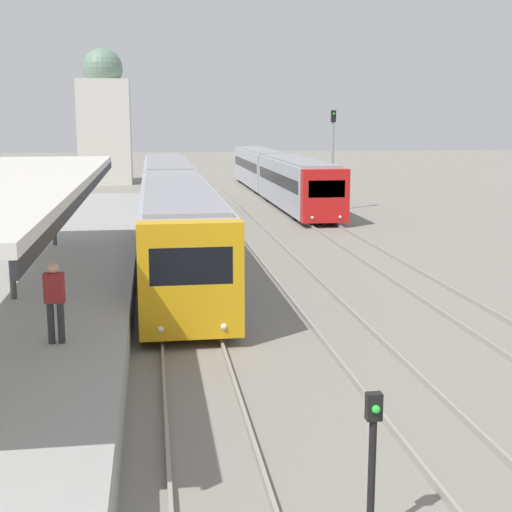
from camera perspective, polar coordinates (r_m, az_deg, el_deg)
name	(u,v)px	position (r m, az deg, el deg)	size (l,w,h in m)	color
platform_canopy	(8,182)	(18.57, -19.20, 5.63)	(4.00, 19.93, 3.08)	beige
person_on_platform	(55,298)	(14.82, -15.81, -3.24)	(0.40, 0.22, 1.66)	#2D2D33
train_near	(171,201)	(33.04, -6.79, 4.39)	(2.53, 32.95, 3.19)	gold
train_far	(276,173)	(50.88, 1.59, 6.64)	(2.44, 29.99, 3.10)	red
signal_post_near	(373,450)	(9.61, 9.31, -15.10)	(0.20, 0.21, 2.02)	black
signal_mast_far	(333,149)	(43.29, 6.16, 8.48)	(0.28, 0.29, 6.00)	gray
distant_domed_building	(105,120)	(63.73, -12.02, 10.56)	(4.39, 4.39, 11.43)	silver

